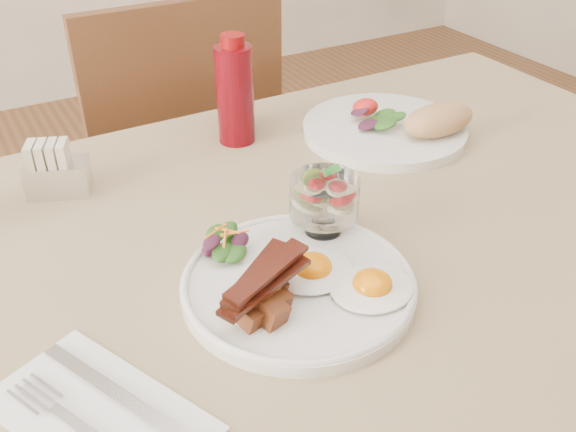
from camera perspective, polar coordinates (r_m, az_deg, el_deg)
name	(u,v)px	position (r m, az deg, el deg)	size (l,w,h in m)	color
table	(335,275)	(0.94, 4.23, -5.27)	(1.33, 0.88, 0.75)	brown
chair_far	(177,167)	(1.52, -9.86, 4.35)	(0.42, 0.42, 0.93)	brown
main_plate	(298,285)	(0.77, 0.92, -6.17)	(0.28, 0.28, 0.02)	silver
fried_eggs	(342,277)	(0.76, 4.81, -5.45)	(0.17, 0.18, 0.03)	white
bacon_potato_pile	(263,291)	(0.71, -2.21, -6.72)	(0.13, 0.09, 0.06)	brown
side_salad	(226,244)	(0.80, -5.55, -2.53)	(0.07, 0.06, 0.04)	#1D4612
fruit_cup	(324,198)	(0.82, 3.23, 1.65)	(0.09, 0.09, 0.09)	white
second_plate	(397,126)	(1.13, 9.65, 7.90)	(0.28, 0.28, 0.07)	silver
ketchup_bottle	(235,93)	(1.08, -4.73, 10.85)	(0.07, 0.07, 0.18)	#5B050D
hot_sauce_bottle	(237,88)	(1.13, -4.58, 11.30)	(0.05, 0.05, 0.15)	#5B050D
sugar_caddy	(55,172)	(1.00, -19.98, 3.68)	(0.10, 0.08, 0.08)	silver
napkin_cutlery	(101,413)	(0.67, -16.27, -16.46)	(0.20, 0.25, 0.01)	white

